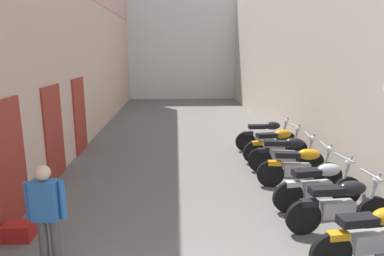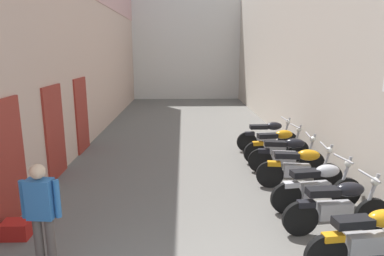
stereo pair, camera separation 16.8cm
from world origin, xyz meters
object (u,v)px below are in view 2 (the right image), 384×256
motorcycle_sixth (287,154)px  motorcycle_eighth (268,135)px  motorcycle_fourth (318,185)px  pedestrian_by_doorway (42,211)px  motorcycle_second (371,238)px  motorcycle_third (338,206)px  motorcycle_seventh (277,145)px  motorcycle_fifth (300,167)px  plastic_crate (17,229)px

motorcycle_sixth → motorcycle_eighth: bearing=90.0°
motorcycle_fourth → pedestrian_by_doorway: 4.78m
motorcycle_second → motorcycle_third: bearing=90.0°
motorcycle_seventh → motorcycle_eighth: size_ratio=1.00×
motorcycle_fifth → motorcycle_eighth: (0.00, 2.86, 0.00)m
motorcycle_seventh → pedestrian_by_doorway: (-4.42, -4.62, 0.42)m
motorcycle_eighth → pedestrian_by_doorway: (-4.42, -5.67, 0.42)m
motorcycle_third → motorcycle_seventh: bearing=90.0°
motorcycle_third → motorcycle_eighth: same height
motorcycle_fourth → motorcycle_fifth: size_ratio=1.00×
motorcycle_fifth → motorcycle_eighth: same height
motorcycle_second → plastic_crate: 5.38m
motorcycle_sixth → plastic_crate: (-5.27, -2.85, -0.36)m
motorcycle_sixth → pedestrian_by_doorway: pedestrian_by_doorway is taller
motorcycle_fifth → motorcycle_sixth: bearing=90.0°
motorcycle_second → motorcycle_fifth: size_ratio=1.00×
motorcycle_second → motorcycle_fourth: bearing=90.0°
motorcycle_seventh → motorcycle_fifth: bearing=-90.0°
motorcycle_second → pedestrian_by_doorway: pedestrian_by_doorway is taller
motorcycle_seventh → pedestrian_by_doorway: size_ratio=1.17×
motorcycle_third → pedestrian_by_doorway: 4.53m
motorcycle_sixth → pedestrian_by_doorway: 5.82m
motorcycle_eighth → plastic_crate: size_ratio=4.21×
motorcycle_fourth → motorcycle_second: bearing=-90.0°
motorcycle_sixth → motorcycle_seventh: 0.85m
plastic_crate → motorcycle_fourth: bearing=9.2°
motorcycle_sixth → motorcycle_eighth: same height
motorcycle_fourth → plastic_crate: (-5.27, -0.85, -0.36)m
motorcycle_second → motorcycle_seventh: bearing=90.0°
motorcycle_fifth → pedestrian_by_doorway: pedestrian_by_doorway is taller
motorcycle_fourth → motorcycle_seventh: (0.00, 2.85, 0.00)m
motorcycle_eighth → pedestrian_by_doorway: 7.20m
motorcycle_fourth → motorcycle_seventh: bearing=90.0°
motorcycle_fifth → plastic_crate: 5.61m
plastic_crate → motorcycle_seventh: bearing=35.1°
pedestrian_by_doorway → motorcycle_third: bearing=11.7°
motorcycle_third → pedestrian_by_doorway: size_ratio=1.18×
motorcycle_third → motorcycle_seventh: size_ratio=1.00×
motorcycle_fifth → plastic_crate: bearing=-160.3°
motorcycle_second → motorcycle_eighth: size_ratio=1.00×
motorcycle_third → motorcycle_seventh: 3.71m
motorcycle_fifth → motorcycle_eighth: bearing=90.0°
motorcycle_third → pedestrian_by_doorway: (-4.42, -0.91, 0.42)m
motorcycle_third → motorcycle_fourth: same height
motorcycle_seventh → motorcycle_eighth: (0.00, 1.05, 0.00)m
motorcycle_third → motorcycle_fourth: bearing=90.0°
motorcycle_second → pedestrian_by_doorway: (-4.42, 0.08, 0.42)m
motorcycle_third → motorcycle_fifth: size_ratio=1.00×
motorcycle_second → motorcycle_eighth: bearing=90.0°
motorcycle_sixth → motorcycle_seventh: size_ratio=1.00×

